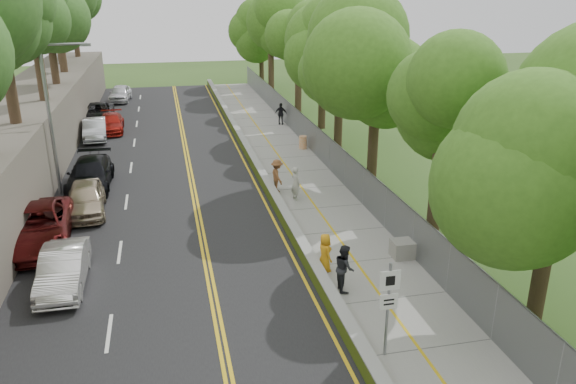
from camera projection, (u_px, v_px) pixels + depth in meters
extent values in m
plane|color=#33511E|center=(324.00, 308.00, 19.55)|extent=(140.00, 140.00, 0.00)
cube|color=black|center=(161.00, 181.00, 32.19)|extent=(11.20, 66.00, 0.04)
cube|color=gray|center=(296.00, 172.00, 33.81)|extent=(4.20, 66.00, 0.05)
cube|color=#95D018|center=(258.00, 170.00, 33.24)|extent=(0.42, 66.00, 0.60)
cube|color=#595147|center=(3.00, 157.00, 29.85)|extent=(5.00, 66.00, 4.00)
cube|color=slate|center=(330.00, 154.00, 33.90)|extent=(0.04, 66.00, 2.00)
cylinder|color=gray|center=(50.00, 122.00, 28.82)|extent=(0.18, 0.18, 8.00)
cylinder|color=gray|center=(63.00, 44.00, 27.72)|extent=(2.30, 0.13, 0.13)
cube|color=gray|center=(86.00, 45.00, 27.96)|extent=(0.50, 0.22, 0.14)
cylinder|color=gray|center=(388.00, 310.00, 16.47)|extent=(0.09, 0.09, 3.10)
cube|color=white|center=(390.00, 280.00, 16.10)|extent=(0.62, 0.04, 0.62)
cube|color=white|center=(389.00, 302.00, 16.34)|extent=(0.56, 0.04, 0.50)
cylinder|color=orange|center=(303.00, 142.00, 38.45)|extent=(0.53, 0.53, 0.87)
cube|color=gray|center=(405.00, 249.00, 23.04)|extent=(1.08, 0.82, 0.71)
imported|color=silver|center=(63.00, 269.00, 20.66)|extent=(1.52, 4.33, 1.42)
imported|color=#5A1413|center=(38.00, 227.00, 24.01)|extent=(3.18, 6.14, 1.65)
imported|color=black|center=(90.00, 174.00, 30.79)|extent=(2.33, 5.51, 1.59)
imported|color=tan|center=(86.00, 199.00, 27.36)|extent=(2.09, 4.56, 1.51)
imported|color=#B0B4B8|center=(95.00, 129.00, 40.74)|extent=(1.91, 4.61, 1.48)
imported|color=black|center=(98.00, 113.00, 46.18)|extent=(2.57, 5.32, 1.46)
imported|color=maroon|center=(111.00, 123.00, 42.87)|extent=(2.00, 4.65, 1.34)
imported|color=silver|center=(120.00, 93.00, 54.27)|extent=(2.23, 4.66, 1.54)
imported|color=orange|center=(325.00, 253.00, 21.75)|extent=(0.64, 0.84, 1.56)
imported|color=beige|center=(296.00, 183.00, 29.08)|extent=(0.60, 0.75, 1.78)
imported|color=black|center=(344.00, 268.00, 20.36)|extent=(0.73, 0.91, 1.77)
imported|color=brown|center=(277.00, 176.00, 30.21)|extent=(0.80, 1.23, 1.80)
imported|color=black|center=(281.00, 114.00, 45.02)|extent=(1.10, 0.78, 1.73)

